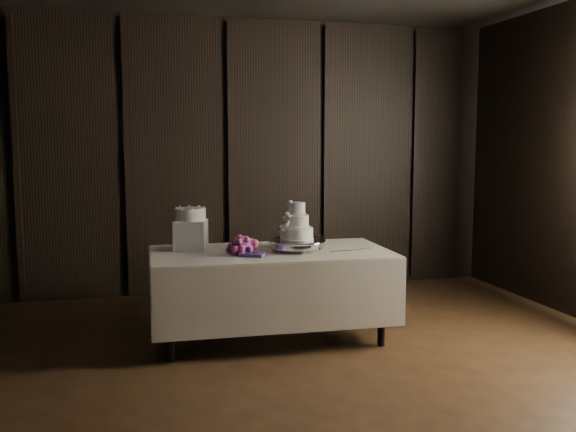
{
  "coord_description": "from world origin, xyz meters",
  "views": [
    {
      "loc": [
        -1.1,
        -3.53,
        1.68
      ],
      "look_at": [
        0.19,
        1.64,
        1.05
      ],
      "focal_mm": 40.0,
      "sensor_mm": 36.0,
      "label": 1
    }
  ],
  "objects_px": {
    "cake_stand": "(297,245)",
    "box_pedestal": "(191,235)",
    "wedding_cake": "(295,225)",
    "bouquet": "(243,246)",
    "small_cake": "(190,214)",
    "display_table": "(271,291)"
  },
  "relations": [
    {
      "from": "cake_stand",
      "to": "box_pedestal",
      "type": "distance_m",
      "value": 0.9
    },
    {
      "from": "wedding_cake",
      "to": "bouquet",
      "type": "height_order",
      "value": "wedding_cake"
    },
    {
      "from": "wedding_cake",
      "to": "cake_stand",
      "type": "bearing_deg",
      "value": 8.97
    },
    {
      "from": "box_pedestal",
      "to": "small_cake",
      "type": "distance_m",
      "value": 0.18
    },
    {
      "from": "wedding_cake",
      "to": "box_pedestal",
      "type": "xyz_separation_m",
      "value": [
        -0.84,
        0.28,
        -0.09
      ]
    },
    {
      "from": "small_cake",
      "to": "cake_stand",
      "type": "bearing_deg",
      "value": -17.21
    },
    {
      "from": "display_table",
      "to": "wedding_cake",
      "type": "bearing_deg",
      "value": -13.58
    },
    {
      "from": "display_table",
      "to": "small_cake",
      "type": "bearing_deg",
      "value": 161.73
    },
    {
      "from": "display_table",
      "to": "small_cake",
      "type": "height_order",
      "value": "small_cake"
    },
    {
      "from": "box_pedestal",
      "to": "display_table",
      "type": "bearing_deg",
      "value": -19.56
    },
    {
      "from": "bouquet",
      "to": "display_table",
      "type": "bearing_deg",
      "value": 21.42
    },
    {
      "from": "wedding_cake",
      "to": "display_table",
      "type": "bearing_deg",
      "value": 144.35
    },
    {
      "from": "cake_stand",
      "to": "wedding_cake",
      "type": "height_order",
      "value": "wedding_cake"
    },
    {
      "from": "small_cake",
      "to": "bouquet",
      "type": "bearing_deg",
      "value": -39.85
    },
    {
      "from": "box_pedestal",
      "to": "small_cake",
      "type": "relative_size",
      "value": 1.0
    },
    {
      "from": "wedding_cake",
      "to": "bouquet",
      "type": "distance_m",
      "value": 0.47
    },
    {
      "from": "display_table",
      "to": "box_pedestal",
      "type": "relative_size",
      "value": 7.74
    },
    {
      "from": "cake_stand",
      "to": "small_cake",
      "type": "bearing_deg",
      "value": 162.79
    },
    {
      "from": "wedding_cake",
      "to": "small_cake",
      "type": "bearing_deg",
      "value": 140.74
    },
    {
      "from": "cake_stand",
      "to": "wedding_cake",
      "type": "relative_size",
      "value": 1.53
    },
    {
      "from": "wedding_cake",
      "to": "small_cake",
      "type": "relative_size",
      "value": 1.22
    },
    {
      "from": "wedding_cake",
      "to": "bouquet",
      "type": "xyz_separation_m",
      "value": [
        -0.45,
        -0.05,
        -0.15
      ]
    }
  ]
}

